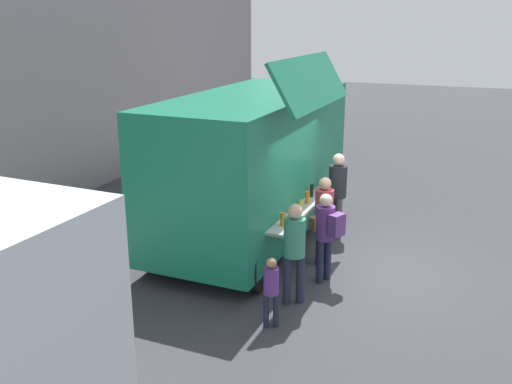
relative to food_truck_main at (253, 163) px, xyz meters
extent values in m
plane|color=#38383D|center=(-0.65, -2.37, -1.63)|extent=(60.00, 60.00, 0.00)
cube|color=#9E998E|center=(-4.00, 2.62, -1.55)|extent=(28.00, 1.60, 0.15)
cube|color=#177753|center=(0.00, 0.02, 0.02)|extent=(5.58, 2.41, 2.69)
cube|color=#177753|center=(-0.59, -1.33, 1.72)|extent=(3.05, 0.61, 0.86)
cube|color=black|center=(-0.59, -1.03, 0.34)|extent=(2.88, 0.18, 1.21)
cube|color=#B7B7BC|center=(-0.59, -1.25, -0.60)|extent=(3.04, 0.43, 0.05)
cylinder|color=orange|center=(-1.68, -1.21, -0.46)|extent=(0.08, 0.08, 0.22)
cylinder|color=black|center=(-1.23, -1.21, -0.47)|extent=(0.06, 0.06, 0.20)
cylinder|color=yellow|center=(-0.80, -1.25, -0.48)|extent=(0.07, 0.07, 0.19)
cylinder|color=orange|center=(-0.37, -1.25, -0.46)|extent=(0.08, 0.08, 0.23)
cylinder|color=black|center=(0.04, -1.22, -0.45)|extent=(0.07, 0.07, 0.25)
cylinder|color=red|center=(0.48, -1.32, -0.45)|extent=(0.08, 0.08, 0.24)
cube|color=black|center=(2.70, -0.06, 0.50)|extent=(0.13, 1.92, 1.18)
cylinder|color=black|center=(2.08, 0.94, -1.18)|extent=(0.90, 0.28, 0.90)
cylinder|color=black|center=(2.02, -1.02, -1.18)|extent=(0.90, 0.28, 0.90)
cylinder|color=black|center=(-2.03, 1.06, -1.18)|extent=(0.90, 0.28, 0.90)
cylinder|color=black|center=(-2.09, -0.90, -1.18)|extent=(0.90, 0.28, 0.90)
cube|color=black|center=(-5.57, 0.37, 0.23)|extent=(0.16, 1.89, 0.96)
cylinder|color=#2E5E37|center=(4.44, 2.32, -1.12)|extent=(0.60, 0.60, 1.02)
cylinder|color=#1D223A|center=(-0.73, -1.61, -1.22)|extent=(0.13, 0.13, 0.82)
cylinder|color=#1D223A|center=(-0.53, -1.69, -1.22)|extent=(0.13, 0.13, 0.82)
cylinder|color=#AC3741|center=(-0.63, -1.65, -0.50)|extent=(0.34, 0.34, 0.62)
sphere|color=#D7A781|center=(-0.63, -1.65, -0.07)|extent=(0.23, 0.23, 0.23)
cube|color=brown|center=(-0.88, -1.55, -0.76)|extent=(0.24, 0.20, 0.24)
cylinder|color=#1E223B|center=(-1.45, -1.82, -1.24)|extent=(0.12, 0.12, 0.78)
cylinder|color=#1E223B|center=(-1.26, -1.91, -1.24)|extent=(0.12, 0.12, 0.78)
cylinder|color=#592C74|center=(-1.35, -1.86, -0.55)|extent=(0.32, 0.32, 0.59)
sphere|color=beige|center=(-1.35, -1.86, -0.14)|extent=(0.22, 0.22, 0.22)
cube|color=#593073|center=(-1.46, -2.09, -0.52)|extent=(0.31, 0.27, 0.38)
cylinder|color=#202439|center=(-2.38, -1.54, -1.21)|extent=(0.13, 0.13, 0.83)
cylinder|color=#202439|center=(-2.26, -1.72, -1.21)|extent=(0.13, 0.13, 0.83)
cylinder|color=#338068|center=(-2.32, -1.63, -0.49)|extent=(0.34, 0.34, 0.62)
sphere|color=#DAAC8A|center=(-2.32, -1.63, -0.06)|extent=(0.23, 0.23, 0.23)
cylinder|color=#494342|center=(0.66, -1.62, -1.19)|extent=(0.14, 0.14, 0.88)
cylinder|color=#494342|center=(0.86, -1.49, -1.19)|extent=(0.14, 0.14, 0.88)
cylinder|color=#23252A|center=(0.76, -1.56, -0.42)|extent=(0.36, 0.36, 0.66)
sphere|color=beige|center=(0.76, -1.56, 0.04)|extent=(0.25, 0.25, 0.25)
cylinder|color=#1E2338|center=(-3.18, -1.49, -1.35)|extent=(0.09, 0.09, 0.55)
cylinder|color=#1E2338|center=(-3.12, -1.62, -1.35)|extent=(0.09, 0.09, 0.55)
cylinder|color=#562F7E|center=(-3.15, -1.55, -0.87)|extent=(0.23, 0.23, 0.41)
sphere|color=#9A734E|center=(-3.15, -1.55, -0.59)|extent=(0.15, 0.15, 0.15)
camera|label=1|loc=(-10.30, -4.15, 2.84)|focal=40.31mm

